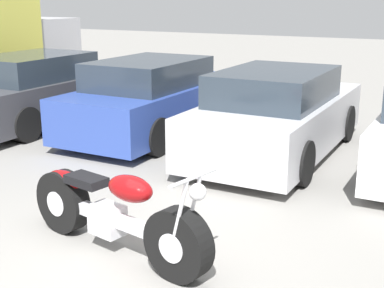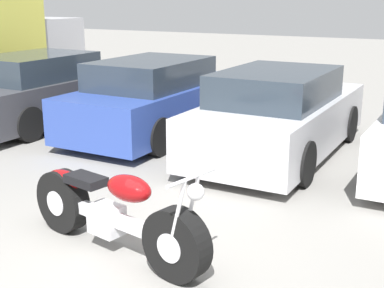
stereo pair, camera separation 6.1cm
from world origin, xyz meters
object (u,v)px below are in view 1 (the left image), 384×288
Objects in this scene: parked_car_dark_grey at (41,91)px; parked_car_blue at (155,99)px; motorcycle at (113,213)px; parked_car_silver at (278,115)px.

parked_car_dark_grey is 1.00× the size of parked_car_blue.
parked_car_blue is (-2.17, 4.30, 0.24)m from motorcycle.
motorcycle is 6.09m from parked_car_dark_grey.
parked_car_dark_grey is at bearing 139.51° from motorcycle.
parked_car_blue is 2.47m from parked_car_silver.
parked_car_blue is at bearing 116.78° from motorcycle.
motorcycle is 4.05m from parked_car_silver.
parked_car_dark_grey is 2.48m from parked_car_blue.
parked_car_dark_grey and parked_car_silver have the same top height.
motorcycle is at bearing -40.49° from parked_car_dark_grey.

